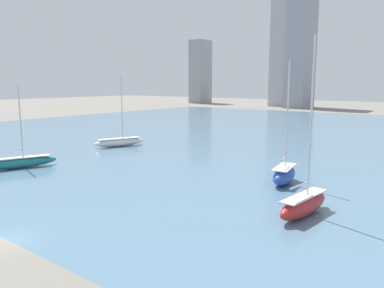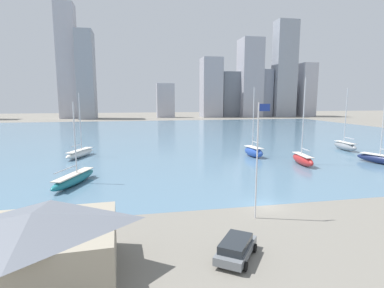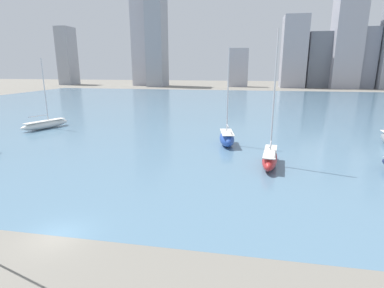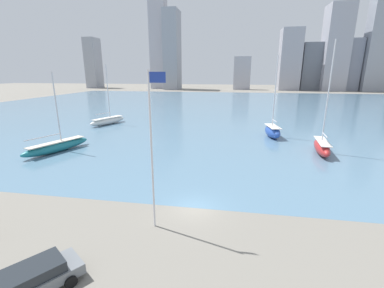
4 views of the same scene
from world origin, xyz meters
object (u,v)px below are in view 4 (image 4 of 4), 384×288
object	(u,v)px
sailboat_blue	(273,131)
sailboat_teal	(57,146)
flag_pole	(152,148)
sailboat_white	(108,120)
parked_wagon_gray	(33,279)
sailboat_red	(322,146)

from	to	relation	value
sailboat_blue	sailboat_teal	xyz separation A→B (m)	(-32.90, -14.56, -0.30)
flag_pole	sailboat_blue	distance (m)	33.68
sailboat_white	parked_wagon_gray	size ratio (longest dim) A/B	2.65
flag_pole	parked_wagon_gray	distance (m)	9.99
sailboat_teal	sailboat_red	bearing A→B (deg)	28.71
flag_pole	parked_wagon_gray	world-z (taller)	flag_pole
sailboat_teal	sailboat_white	bearing A→B (deg)	117.70
sailboat_red	sailboat_blue	bearing A→B (deg)	129.03
sailboat_white	parked_wagon_gray	xyz separation A→B (m)	(18.30, -44.35, -0.04)
sailboat_blue	flag_pole	bearing A→B (deg)	-121.43
flag_pole	sailboat_teal	distance (m)	26.52
sailboat_teal	flag_pole	bearing A→B (deg)	-18.10
flag_pole	sailboat_teal	xyz separation A→B (m)	(-20.25, 16.24, -5.43)
flag_pole	parked_wagon_gray	size ratio (longest dim) A/B	2.32
sailboat_blue	sailboat_white	bearing A→B (deg)	160.44
sailboat_white	parked_wagon_gray	distance (m)	47.98
sailboat_white	flag_pole	bearing A→B (deg)	-37.03
flag_pole	sailboat_teal	size ratio (longest dim) A/B	1.00
sailboat_teal	parked_wagon_gray	distance (m)	28.03
sailboat_teal	parked_wagon_gray	bearing A→B (deg)	-35.38
sailboat_red	sailboat_teal	size ratio (longest dim) A/B	1.36
flag_pole	sailboat_blue	world-z (taller)	sailboat_blue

